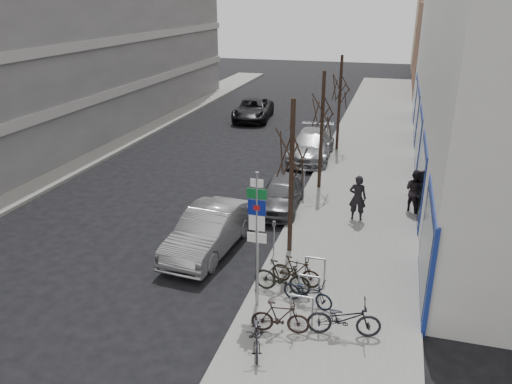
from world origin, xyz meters
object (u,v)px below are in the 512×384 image
Objects in this scene: tree_far at (341,81)px; meter_back at (323,147)px; meter_mid at (304,181)px; tree_mid at (323,103)px; bike_far_inner at (296,271)px; bike_far_curb at (344,316)px; pedestrian_far at (415,190)px; highway_sign_pole at (257,232)px; tree_near at (292,141)px; bike_rack at (309,285)px; parked_car_mid at (281,194)px; pedestrian_near at (358,198)px; lane_car at (253,109)px; parked_car_back at (311,145)px; bike_mid_inner at (282,277)px; meter_front at (274,235)px; bike_mid_curb at (308,290)px; bike_near_left at (257,332)px; parked_car_front at (209,231)px; bike_near_right at (280,317)px.

meter_back is at bearing -100.20° from tree_far.
meter_mid is at bearing -90.00° from meter_back.
bike_far_inner is (0.67, -8.67, -3.47)m from tree_mid.
pedestrian_far is (1.83, 9.04, 0.32)m from bike_far_curb.
tree_near is (0.20, 3.51, 1.65)m from highway_sign_pole.
bike_rack is 7.13m from parked_car_mid.
tree_mid is 2.95× the size of pedestrian_near.
bike_far_curb is (2.37, -10.75, -3.36)m from tree_mid.
meter_back reaches higher than parked_car_mid.
bike_far_curb is at bearing -60.83° from tree_near.
bike_far_curb is at bearing -68.96° from parked_car_mid.
tree_near reaches higher than lane_car.
parked_car_mid is at bearing -91.71° from parked_car_back.
bike_far_curb reaches higher than bike_mid_inner.
pedestrian_near is at bearing -12.78° from parked_car_mid.
pedestrian_far is (4.65, 5.29, 0.14)m from meter_front.
tree_near is at bearing -75.39° from parked_car_mid.
bike_mid_curb is at bearing -78.43° from meter_mid.
pedestrian_far reaches higher than bike_near_left.
parked_car_back is 10.15m from lane_car.
parked_car_front reaches higher than bike_mid_inner.
lane_car reaches higher than bike_near_right.
tree_near reaches higher than meter_front.
bike_near_left is at bearing -83.39° from parked_car_mid.
parked_car_front is at bearing -168.98° from tree_near.
tree_near reaches higher than pedestrian_near.
tree_near is at bearing 38.13° from bike_mid_curb.
highway_sign_pole is 2.67× the size of bike_mid_curb.
parked_car_front is (-3.47, 1.62, 0.15)m from bike_far_inner.
meter_front is (-0.45, -0.50, -3.19)m from tree_near.
meter_back is (-0.25, 14.01, -1.54)m from highway_sign_pole.
highway_sign_pole reaches higher than bike_mid_inner.
parked_car_front is (-2.80, -0.55, -3.32)m from tree_near.
tree_far is 3.42× the size of bike_near_left.
bike_rack is 1.79m from bike_far_curb.
highway_sign_pole reaches higher than bike_far_inner.
bike_mid_curb is at bearing 85.62° from pedestrian_near.
tree_far is 13.88m from meter_front.
highway_sign_pole is at bearing 103.15° from pedestrian_far.
bike_mid_curb is 4.78m from parked_car_front.
lane_car is (-6.98, 19.51, -3.36)m from tree_near.
bike_mid_inner is 8.44m from pedestrian_far.
bike_far_curb is 15.83m from parked_car_back.
meter_back is 1.02m from parked_car_back.
highway_sign_pole reaches higher than bike_far_curb.
meter_mid is 0.70× the size of pedestrian_far.
tree_far is 3.50× the size of bike_near_right.
bike_far_curb is at bearing -49.00° from bike_rack.
parked_car_mid is (-2.41, 6.95, 0.06)m from bike_mid_curb.
pedestrian_far is at bearing -20.41° from bike_far_curb.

